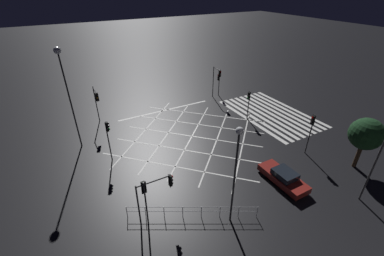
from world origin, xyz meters
TOP-DOWN VIEW (x-y plane):
  - ground_plane at (0.00, 0.00)m, footprint 200.00×200.00m
  - road_markings at (0.35, -8.12)m, footprint 19.04×25.13m
  - traffic_light_nw_main at (-8.67, 8.45)m, footprint 0.39×0.36m
  - traffic_light_sw_cross at (-8.32, -8.40)m, footprint 0.36×0.39m
  - traffic_light_median_south at (0.35, -8.03)m, footprint 0.36×0.39m
  - traffic_light_se_cross at (8.41, -9.11)m, footprint 0.36×0.39m
  - traffic_light_median_north at (-0.07, 8.83)m, footprint 0.36×0.39m
  - traffic_light_se_main at (7.57, -8.18)m, footprint 1.86×0.36m
  - traffic_light_ne_main at (7.59, 8.32)m, footprint 2.30×0.36m
  - traffic_light_nw_cross at (-8.76, 7.56)m, footprint 0.36×2.71m
  - street_lamp_east at (3.96, 11.13)m, footprint 0.64×0.64m
  - street_lamp_west at (-11.48, 3.16)m, footprint 0.48×0.48m
  - street_lamp_far at (-14.78, -7.12)m, footprint 0.41×0.41m
  - street_tree_near at (-12.03, -10.72)m, footprint 2.86×2.86m
  - waiting_car at (-10.40, -3.17)m, footprint 4.52×1.75m
  - pedestrian_railing at (-9.92, 5.46)m, footprint 4.64×8.38m

SIDE VIEW (x-z plane):
  - ground_plane at x=0.00m, z-range 0.00..0.00m
  - road_markings at x=0.35m, z-range 0.00..0.01m
  - waiting_car at x=-10.40m, z-range -0.04..1.21m
  - pedestrian_railing at x=-9.92m, z-range 0.15..1.20m
  - traffic_light_se_cross at x=8.41m, z-range 0.72..4.06m
  - traffic_light_median_south at x=0.35m, z-range 0.79..4.44m
  - traffic_light_nw_main at x=-8.67m, z-range 0.81..4.54m
  - traffic_light_nw_cross at x=-8.76m, z-range 0.88..4.57m
  - traffic_light_median_north at x=-0.07m, z-range 0.90..5.08m
  - traffic_light_sw_cross at x=-8.32m, z-range 0.91..5.20m
  - traffic_light_ne_main at x=7.59m, z-range 1.04..5.57m
  - traffic_light_se_main at x=7.57m, z-range 1.03..5.60m
  - street_tree_near at x=-12.03m, z-range 1.03..6.02m
  - street_lamp_west at x=-11.48m, z-range 1.45..9.24m
  - street_lamp_far at x=-14.78m, z-range 1.13..9.60m
  - street_lamp_east at x=3.96m, z-range 2.66..12.90m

